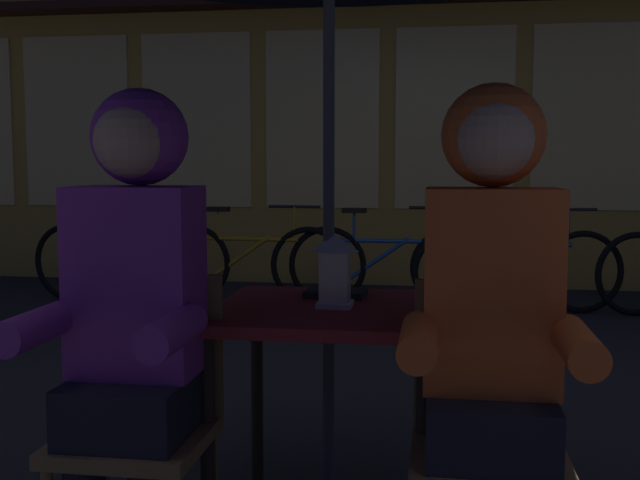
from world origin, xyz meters
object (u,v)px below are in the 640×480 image
at_px(person_left_hooded, 133,291).
at_px(lantern, 335,269).
at_px(chair_left, 143,411).
at_px(bicycle_nearest, 116,263).
at_px(person_right_hooded, 492,300).
at_px(cafe_table, 329,337).
at_px(bicycle_fourth, 518,270).
at_px(bicycle_second, 250,262).
at_px(bicycle_third, 388,265).
at_px(book, 335,293).
at_px(chair_right, 488,429).

bearing_deg(person_left_hooded, lantern, 39.36).
xyz_separation_m(chair_left, bicycle_nearest, (-1.86, 4.12, -0.14)).
xyz_separation_m(lantern, person_right_hooded, (0.46, -0.41, -0.01)).
distance_m(cafe_table, bicycle_fourth, 3.96).
xyz_separation_m(bicycle_second, bicycle_third, (1.17, 0.01, 0.00)).
xyz_separation_m(lantern, book, (-0.02, 0.19, -0.11)).
distance_m(lantern, bicycle_fourth, 4.00).
relative_size(cafe_table, bicycle_second, 0.44).
bearing_deg(lantern, bicycle_third, 91.35).
distance_m(chair_left, bicycle_second, 4.43).
distance_m(chair_left, bicycle_nearest, 4.52).
height_order(lantern, person_left_hooded, person_left_hooded).
height_order(chair_left, bicycle_third, chair_left).
xyz_separation_m(chair_left, chair_right, (0.96, 0.00, 0.00)).
height_order(chair_right, bicycle_nearest, chair_right).
bearing_deg(person_left_hooded, bicycle_nearest, 113.99).
bearing_deg(person_right_hooded, chair_right, 90.00).
height_order(bicycle_nearest, book, bicycle_nearest).
bearing_deg(bicycle_third, person_right_hooded, -82.88).
bearing_deg(bicycle_third, chair_left, -95.32).
relative_size(person_right_hooded, bicycle_nearest, 0.85).
bearing_deg(lantern, cafe_table, 147.07).
bearing_deg(bicycle_nearest, cafe_table, -58.06).
relative_size(lantern, bicycle_nearest, 0.14).
distance_m(person_right_hooded, book, 0.77).
distance_m(person_right_hooded, bicycle_nearest, 5.07).
distance_m(lantern, person_left_hooded, 0.65).
bearing_deg(lantern, bicycle_second, 107.52).
relative_size(chair_right, book, 4.35).
bearing_deg(bicycle_third, bicycle_fourth, -9.16).
bearing_deg(person_right_hooded, bicycle_third, 97.12).
relative_size(bicycle_second, bicycle_fourth, 1.01).
bearing_deg(book, person_right_hooded, -46.62).
relative_size(lantern, bicycle_second, 0.14).
height_order(chair_left, book, chair_left).
relative_size(person_left_hooded, bicycle_nearest, 0.85).
bearing_deg(bicycle_fourth, bicycle_third, 170.84).
bearing_deg(person_left_hooded, chair_right, 3.39).
relative_size(person_left_hooded, bicycle_fourth, 0.84).
height_order(lantern, bicycle_nearest, lantern).
bearing_deg(bicycle_third, bicycle_second, -179.62).
bearing_deg(bicycle_fourth, cafe_table, -104.08).
bearing_deg(person_left_hooded, chair_left, 90.00).
bearing_deg(chair_right, bicycle_fourth, 83.47).
distance_m(lantern, bicycle_nearest, 4.48).
relative_size(chair_right, person_right_hooded, 0.62).
height_order(chair_left, bicycle_fourth, chair_left).
bearing_deg(person_left_hooded, bicycle_second, 99.80).
bearing_deg(cafe_table, bicycle_fourth, 75.92).
bearing_deg(chair_right, lantern, 142.25).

